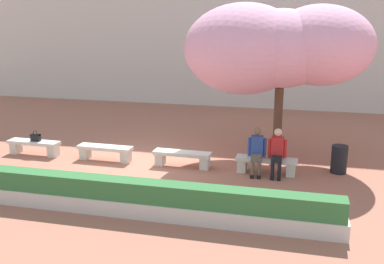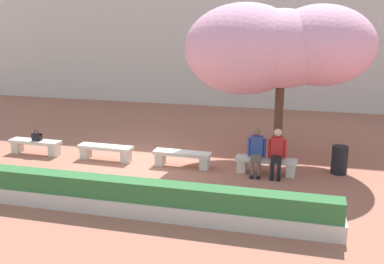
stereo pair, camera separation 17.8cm
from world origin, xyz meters
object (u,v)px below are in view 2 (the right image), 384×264
Objects in this scene: person_seated_right at (277,151)px; handbag at (37,136)px; trash_bin at (339,160)px; stone_bench_center at (182,157)px; person_seated_left at (257,149)px; stone_bench_west_end at (35,145)px; cherry_tree_main at (277,48)px; stone_bench_near_west at (106,150)px; stone_bench_near_east at (266,163)px.

handbag is at bearing 179.64° from person_seated_right.
stone_bench_center is at bearing -172.87° from trash_bin.
person_seated_left reaches higher than handbag.
trash_bin is at bearing 19.71° from person_seated_right.
handbag reaches higher than stone_bench_west_end.
person_seated_right reaches higher than stone_bench_center.
trash_bin is at bearing 3.48° from handbag.
cherry_tree_main reaches higher than stone_bench_west_end.
cherry_tree_main reaches higher than stone_bench_near_west.
cherry_tree_main is at bearing 31.47° from stone_bench_center.
stone_bench_west_end is 0.31× the size of cherry_tree_main.
person_seated_left is (6.94, -0.05, 0.40)m from stone_bench_west_end.
trash_bin is at bearing 7.13° from stone_bench_center.
stone_bench_near_west is 0.31× the size of cherry_tree_main.
person_seated_left is at bearing -0.67° from stone_bench_near_west.
stone_bench_west_end and stone_bench_near_west have the same top height.
stone_bench_near_east is (7.22, 0.00, 0.00)m from stone_bench_west_end.
trash_bin is (1.95, 0.54, 0.09)m from stone_bench_near_east.
stone_bench_center is 4.98× the size of handbag.
stone_bench_near_west is at bearing 179.40° from person_seated_right.
cherry_tree_main is (0.04, 1.50, 3.04)m from stone_bench_near_east.
stone_bench_center is 0.31× the size of cherry_tree_main.
stone_bench_west_end is at bearing -168.33° from cherry_tree_main.
cherry_tree_main is 6.97× the size of trash_bin.
stone_bench_west_end and stone_bench_near_east have the same top height.
cherry_tree_main reaches higher than handbag.
stone_bench_near_west is 1.00× the size of stone_bench_near_east.
cherry_tree_main is at bearing 11.67° from stone_bench_west_end.
person_seated_right is at bearing -10.91° from stone_bench_near_east.
handbag is 0.06× the size of cherry_tree_main.
person_seated_right reaches higher than trash_bin.
stone_bench_center is at bearing 0.09° from handbag.
cherry_tree_main is at bearing 153.40° from trash_bin.
stone_bench_west_end is 4.98× the size of handbag.
stone_bench_west_end is at bearing 180.00° from stone_bench_center.
cherry_tree_main is at bearing 78.54° from person_seated_left.
handbag is (-2.32, -0.01, 0.28)m from stone_bench_near_west.
handbag is at bearing -168.14° from cherry_tree_main.
person_seated_left is 1.65× the size of trash_bin.
person_seated_right is 0.24× the size of cherry_tree_main.
trash_bin is at bearing 4.61° from stone_bench_near_west.
stone_bench_west_end is 8.01m from cherry_tree_main.
person_seated_right is at bearing -0.02° from person_seated_left.
person_seated_left is (-0.27, -0.05, 0.40)m from stone_bench_near_east.
person_seated_right is 7.41m from handbag.
stone_bench_center is at bearing -148.53° from cherry_tree_main.
person_seated_left is 0.24× the size of cherry_tree_main.
stone_bench_west_end is 2.41m from stone_bench_near_west.
stone_bench_near_east is at bearing 0.00° from stone_bench_center.
stone_bench_west_end is at bearing 179.56° from person_seated_left.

